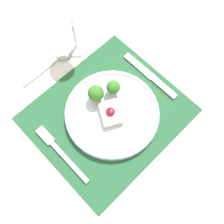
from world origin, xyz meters
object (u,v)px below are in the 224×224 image
Objects in this scene: dinner_plate at (111,112)px; knife at (153,78)px; spoon at (60,56)px; fork at (59,150)px; wine_glass_near at (71,20)px.

dinner_plate is 1.31× the size of knife.
dinner_plate reaches higher than spoon.
knife reaches higher than fork.
knife is 1.08× the size of spoon.
dinner_plate is 0.16m from knife.
wine_glass_near is (-0.09, 0.24, 0.11)m from knife.
spoon is 0.13m from wine_glass_near.
spoon is (0.19, 0.22, 0.00)m from fork.
knife is 1.19× the size of wine_glass_near.
spoon reaches higher than fork.
wine_glass_near is at bearing -8.47° from spoon.
spoon is at bearing 86.18° from dinner_plate.
wine_glass_near reaches higher than fork.
fork is 0.34m from knife.
fork is 0.29m from spoon.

